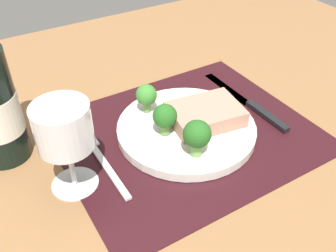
{
  "coord_description": "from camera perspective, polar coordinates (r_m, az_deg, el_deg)",
  "views": [
    {
      "loc": [
        -28.74,
        -41.47,
        41.13
      ],
      "look_at": [
        -2.79,
        1.39,
        1.9
      ],
      "focal_mm": 40.47,
      "sensor_mm": 36.0,
      "label": 1
    }
  ],
  "objects": [
    {
      "name": "fork",
      "position": [
        0.61,
        -10.13,
        -4.74
      ],
      "size": [
        2.4,
        19.2,
        0.5
      ],
      "rotation": [
        0.0,
        0.0,
        0.01
      ],
      "color": "silver",
      "rests_on": "placemat"
    },
    {
      "name": "ground_plane",
      "position": [
        0.66,
        2.7,
        -2.19
      ],
      "size": [
        140.0,
        110.0,
        3.0
      ],
      "primitive_type": "cube",
      "color": "brown"
    },
    {
      "name": "knife",
      "position": [
        0.73,
        12.34,
        3.27
      ],
      "size": [
        1.8,
        23.0,
        0.8
      ],
      "rotation": [
        0.0,
        0.0,
        -0.02
      ],
      "color": "black",
      "rests_on": "placemat"
    },
    {
      "name": "steak",
      "position": [
        0.64,
        5.62,
        1.8
      ],
      "size": [
        12.98,
        10.36,
        2.82
      ],
      "primitive_type": "cube",
      "rotation": [
        0.0,
        0.0,
        -0.15
      ],
      "color": "tan",
      "rests_on": "plate"
    },
    {
      "name": "placemat",
      "position": [
        0.65,
        2.74,
        -1.08
      ],
      "size": [
        41.84,
        34.94,
        0.3
      ],
      "primitive_type": "cube",
      "color": "black",
      "rests_on": "ground_plane"
    },
    {
      "name": "broccoli_back_left",
      "position": [
        0.65,
        -3.28,
        4.59
      ],
      "size": [
        3.69,
        3.69,
        5.29
      ],
      "color": "#5B8942",
      "rests_on": "plate"
    },
    {
      "name": "broccoli_near_fork",
      "position": [
        0.56,
        4.4,
        -1.39
      ],
      "size": [
        4.31,
        4.31,
        6.1
      ],
      "color": "#6B994C",
      "rests_on": "plate"
    },
    {
      "name": "wine_glass",
      "position": [
        0.52,
        -15.38,
        -0.82
      ],
      "size": [
        7.71,
        7.71,
        13.95
      ],
      "color": "silver",
      "rests_on": "ground_plane"
    },
    {
      "name": "broccoli_front_edge",
      "position": [
        0.6,
        -0.39,
        1.29
      ],
      "size": [
        3.96,
        3.96,
        5.51
      ],
      "color": "#5B8942",
      "rests_on": "plate"
    },
    {
      "name": "plate",
      "position": [
        0.64,
        2.76,
        -0.42
      ],
      "size": [
        23.5,
        23.5,
        1.6
      ],
      "primitive_type": "cylinder",
      "color": "silver",
      "rests_on": "placemat"
    }
  ]
}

